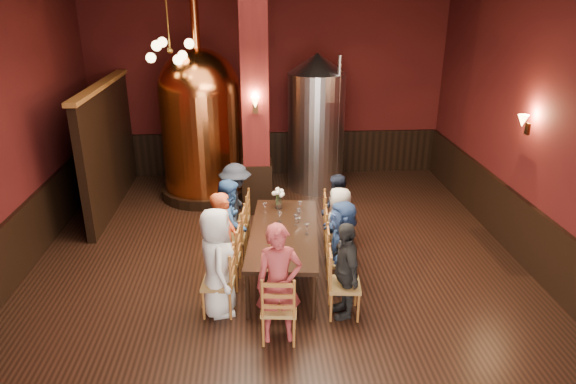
{
  "coord_description": "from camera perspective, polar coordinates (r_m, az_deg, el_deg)",
  "views": [
    {
      "loc": [
        -0.31,
        -6.67,
        4.16
      ],
      "look_at": [
        0.14,
        0.2,
        1.4
      ],
      "focal_mm": 32.0,
      "sensor_mm": 36.0,
      "label": 1
    }
  ],
  "objects": [
    {
      "name": "pendant_cluster",
      "position": [
        9.75,
        -12.98,
        15.05
      ],
      "size": [
        0.9,
        0.9,
        1.7
      ],
      "primitive_type": null,
      "color": "#A57226",
      "rests_on": "room"
    },
    {
      "name": "room",
      "position": [
        6.95,
        -1.06,
        5.85
      ],
      "size": [
        10.0,
        10.02,
        4.5
      ],
      "color": "black",
      "rests_on": "ground"
    },
    {
      "name": "wainscot_left",
      "position": [
        8.44,
        -29.13,
        -6.89
      ],
      "size": [
        0.08,
        9.9,
        1.0
      ],
      "primitive_type": "cube",
      "color": "black",
      "rests_on": "ground"
    },
    {
      "name": "person_6",
      "position": [
        8.08,
        5.68,
        -3.95
      ],
      "size": [
        0.58,
        0.74,
        1.32
      ],
      "primitive_type": "imported",
      "rotation": [
        0.0,
        0.0,
        4.44
      ],
      "color": "#B8B1A2",
      "rests_on": "ground"
    },
    {
      "name": "wainscot_right",
      "position": [
        8.73,
        26.11,
        -5.39
      ],
      "size": [
        0.08,
        9.9,
        1.0
      ],
      "primitive_type": "cube",
      "color": "black",
      "rests_on": "ground"
    },
    {
      "name": "person_7",
      "position": [
        8.7,
        5.41,
        -2.16
      ],
      "size": [
        0.39,
        0.66,
        1.28
      ],
      "primitive_type": "imported",
      "rotation": [
        0.0,
        0.0,
        4.85
      ],
      "color": "#171D2F",
      "rests_on": "ground"
    },
    {
      "name": "person_3",
      "position": [
        8.72,
        -5.79,
        -1.46
      ],
      "size": [
        0.59,
        0.97,
        1.46
      ],
      "primitive_type": "imported",
      "rotation": [
        0.0,
        0.0,
        1.52
      ],
      "color": "black",
      "rests_on": "ground"
    },
    {
      "name": "wine_glass_5",
      "position": [
        7.98,
        -0.93,
        -2.8
      ],
      "size": [
        0.07,
        0.07,
        0.17
      ],
      "primitive_type": null,
      "color": "white",
      "rests_on": "dining_table"
    },
    {
      "name": "person_0",
      "position": [
        6.93,
        -7.89,
        -7.74
      ],
      "size": [
        0.6,
        0.82,
        1.53
      ],
      "primitive_type": "imported",
      "rotation": [
        0.0,
        0.0,
        1.73
      ],
      "color": "silver",
      "rests_on": "ground"
    },
    {
      "name": "sconce_column",
      "position": [
        9.38,
        -3.66,
        9.72
      ],
      "size": [
        0.2,
        0.2,
        0.36
      ],
      "primitive_type": null,
      "rotation": [
        0.0,
        0.0,
        3.14
      ],
      "color": "black",
      "rests_on": "column"
    },
    {
      "name": "wine_glass_0",
      "position": [
        7.89,
        0.9,
        -3.11
      ],
      "size": [
        0.07,
        0.07,
        0.17
      ],
      "primitive_type": null,
      "color": "white",
      "rests_on": "dining_table"
    },
    {
      "name": "sconce_wall",
      "position": [
        8.8,
        25.14,
        6.88
      ],
      "size": [
        0.2,
        0.2,
        0.36
      ],
      "primitive_type": null,
      "rotation": [
        0.0,
        0.0,
        1.57
      ],
      "color": "black",
      "rests_on": "room"
    },
    {
      "name": "chair_3",
      "position": [
        8.83,
        -5.72,
        -3.08
      ],
      "size": [
        0.5,
        0.5,
        0.92
      ],
      "primitive_type": null,
      "rotation": [
        0.0,
        0.0,
        -1.67
      ],
      "color": "#9B6527",
      "rests_on": "ground"
    },
    {
      "name": "wine_glass_4",
      "position": [
        7.6,
        2.1,
        -4.14
      ],
      "size": [
        0.07,
        0.07,
        0.17
      ],
      "primitive_type": null,
      "color": "white",
      "rests_on": "dining_table"
    },
    {
      "name": "copper_kettle",
      "position": [
        10.72,
        -9.61,
        7.63
      ],
      "size": [
        1.84,
        1.84,
        4.35
      ],
      "rotation": [
        0.0,
        0.0,
        -0.04
      ],
      "color": "black",
      "rests_on": "ground"
    },
    {
      "name": "chair_2",
      "position": [
        8.23,
        -6.31,
        -5.04
      ],
      "size": [
        0.5,
        0.5,
        0.92
      ],
      "primitive_type": null,
      "rotation": [
        0.0,
        0.0,
        -1.67
      ],
      "color": "#9B6527",
      "rests_on": "ground"
    },
    {
      "name": "steel_vessel",
      "position": [
        11.06,
        3.14,
        7.66
      ],
      "size": [
        1.57,
        1.57,
        2.92
      ],
      "rotation": [
        0.0,
        0.0,
        -0.37
      ],
      "color": "#B2B2B7",
      "rests_on": "ground"
    },
    {
      "name": "partition",
      "position": [
        10.7,
        -19.32,
        4.52
      ],
      "size": [
        0.22,
        3.5,
        2.4
      ],
      "primitive_type": "cube",
      "color": "black",
      "rests_on": "ground"
    },
    {
      "name": "chair_1",
      "position": [
        7.65,
        -6.97,
        -7.27
      ],
      "size": [
        0.5,
        0.5,
        0.92
      ],
      "primitive_type": null,
      "rotation": [
        0.0,
        0.0,
        -1.67
      ],
      "color": "#9B6527",
      "rests_on": "ground"
    },
    {
      "name": "dining_table",
      "position": [
        7.76,
        -0.46,
        -4.77
      ],
      "size": [
        1.23,
        2.49,
        0.75
      ],
      "rotation": [
        0.0,
        0.0,
        -0.1
      ],
      "color": "black",
      "rests_on": "ground"
    },
    {
      "name": "wainscot_back",
      "position": [
        12.2,
        -2.13,
        4.35
      ],
      "size": [
        7.9,
        0.08,
        1.0
      ],
      "primitive_type": "cube",
      "color": "black",
      "rests_on": "ground"
    },
    {
      "name": "column",
      "position": [
        9.66,
        -3.68,
        10.38
      ],
      "size": [
        0.58,
        0.58,
        4.5
      ],
      "primitive_type": "cube",
      "color": "#4D1210",
      "rests_on": "ground"
    },
    {
      "name": "chair_0",
      "position": [
        7.08,
        -7.77,
        -9.9
      ],
      "size": [
        0.5,
        0.5,
        0.92
      ],
      "primitive_type": null,
      "rotation": [
        0.0,
        0.0,
        -1.67
      ],
      "color": "#9B6527",
      "rests_on": "ground"
    },
    {
      "name": "chair_5",
      "position": [
        7.59,
        5.93,
        -7.49
      ],
      "size": [
        0.5,
        0.5,
        0.92
      ],
      "primitive_type": null,
      "rotation": [
        0.0,
        0.0,
        1.47
      ],
      "color": "#9B6527",
      "rests_on": "ground"
    },
    {
      "name": "person_2",
      "position": [
        8.12,
        -6.38,
        -3.41
      ],
      "size": [
        0.45,
        0.75,
        1.44
      ],
      "primitive_type": "imported",
      "rotation": [
        0.0,
        0.0,
        1.41
      ],
      "color": "#2B5391",
      "rests_on": "ground"
    },
    {
      "name": "person_8",
      "position": [
        6.36,
        -1.02,
        -10.22
      ],
      "size": [
        0.59,
        0.41,
        1.58
      ],
      "primitive_type": "imported",
      "rotation": [
        0.0,
        0.0,
        6.34
      ],
      "color": "maroon",
      "rests_on": "ground"
    },
    {
      "name": "rose_vase",
      "position": [
        8.41,
        -1.06,
        -0.38
      ],
      "size": [
        0.21,
        0.21,
        0.36
      ],
      "color": "white",
      "rests_on": "dining_table"
    },
    {
      "name": "wine_glass_3",
      "position": [
        8.37,
        1.33,
        -1.59
      ],
      "size": [
        0.07,
        0.07,
        0.17
      ],
      "primitive_type": null,
      "color": "white",
      "rests_on": "dining_table"
    },
    {
      "name": "chair_4",
      "position": [
        7.02,
        6.29,
        -10.17
      ],
      "size": [
        0.5,
        0.5,
        0.92
      ],
      "primitive_type": null,
      "rotation": [
        0.0,
        0.0,
        1.47
      ],
      "color": "#9B6527",
      "rests_on": "ground"
    },
    {
      "name": "chair_8",
      "position": [
        6.54,
        -1.0,
        -12.66
      ],
      "size": [
        0.5,
        0.5,
        0.92
      ],
      "primitive_type": null,
      "rotation": [
        0.0,
        0.0,
        3.04
      ],
      "color": "#9B6527",
      "rests_on": "ground"
    },
    {
      "name": "wine_glass_2",
      "position": [
        8.31,
        -2.55,
        -1.8
      ],
      "size": [
        0.07,
        0.07,
        0.17
      ],
      "primitive_type": null,
      "color": "white",
      "rests_on": "dining_table"
    },
    {
      "name": "wine_glass_6",
      "position": [
        8.1,
        1.19,
        -2.43
      ],
      "size": [
        0.07,
        0.07,
        0.17
      ],
      "primitive_type": null,
      "color": "white",
      "rests_on": "dining_table"
    },
    {
      "name": "person_5",
      "position": [
        7.48,
        6.0,
        -5.93
      ],
      "size": [
        0.42,
        1.29,
        1.39
      ],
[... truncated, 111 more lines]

